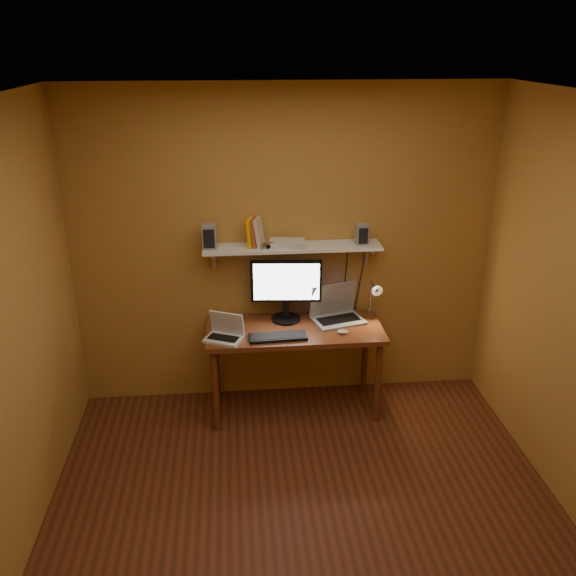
{
  "coord_description": "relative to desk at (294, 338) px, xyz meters",
  "views": [
    {
      "loc": [
        -0.41,
        -3.04,
        2.88
      ],
      "look_at": [
        -0.02,
        1.18,
        1.14
      ],
      "focal_mm": 38.0,
      "sensor_mm": 36.0,
      "label": 1
    }
  ],
  "objects": [
    {
      "name": "room",
      "position": [
        -0.05,
        -1.28,
        0.64
      ],
      "size": [
        3.44,
        3.24,
        2.64
      ],
      "color": "#602A18",
      "rests_on": "ground"
    },
    {
      "name": "desk_lamp",
      "position": [
        0.66,
        0.13,
        0.29
      ],
      "size": [
        0.09,
        0.23,
        0.38
      ],
      "color": "silver",
      "rests_on": "desk"
    },
    {
      "name": "speaker_right",
      "position": [
        0.55,
        0.18,
        0.79
      ],
      "size": [
        0.1,
        0.1,
        0.16
      ],
      "primitive_type": "cube",
      "rotation": [
        0.0,
        0.0,
        0.08
      ],
      "color": "gray",
      "rests_on": "wall_shelf"
    },
    {
      "name": "monitor",
      "position": [
        -0.05,
        0.16,
        0.37
      ],
      "size": [
        0.57,
        0.26,
        0.51
      ],
      "rotation": [
        0.0,
        0.0,
        -0.09
      ],
      "color": "black",
      "rests_on": "desk"
    },
    {
      "name": "wall_shelf",
      "position": [
        -0.0,
        0.19,
        0.69
      ],
      "size": [
        1.4,
        0.25,
        0.21
      ],
      "color": "white",
      "rests_on": "room"
    },
    {
      "name": "laptop",
      "position": [
        0.35,
        0.13,
        0.16
      ],
      "size": [
        0.46,
        0.38,
        0.29
      ],
      "rotation": [
        0.0,
        0.0,
        0.28
      ],
      "color": "gray",
      "rests_on": "desk"
    },
    {
      "name": "desk",
      "position": [
        0.0,
        0.0,
        0.0
      ],
      "size": [
        1.4,
        0.6,
        0.75
      ],
      "color": "brown",
      "rests_on": "ground"
    },
    {
      "name": "keyboard",
      "position": [
        -0.15,
        -0.17,
        0.1
      ],
      "size": [
        0.45,
        0.17,
        0.02
      ],
      "primitive_type": "cube",
      "rotation": [
        0.0,
        0.0,
        0.06
      ],
      "color": "black",
      "rests_on": "desk"
    },
    {
      "name": "netbook",
      "position": [
        -0.55,
        -0.13,
        0.14
      ],
      "size": [
        0.33,
        0.29,
        0.21
      ],
      "rotation": [
        0.0,
        0.0,
        -0.42
      ],
      "color": "silver",
      "rests_on": "desk"
    },
    {
      "name": "shelf_camera",
      "position": [
        -0.2,
        0.12,
        0.74
      ],
      "size": [
        0.1,
        0.05,
        0.06
      ],
      "color": "silver",
      "rests_on": "wall_shelf"
    },
    {
      "name": "mouse",
      "position": [
        0.36,
        -0.13,
        0.1
      ],
      "size": [
        0.1,
        0.07,
        0.03
      ],
      "primitive_type": "ellipsoid",
      "rotation": [
        0.0,
        0.0,
        -0.2
      ],
      "color": "silver",
      "rests_on": "desk"
    },
    {
      "name": "speaker_left",
      "position": [
        -0.64,
        0.18,
        0.81
      ],
      "size": [
        0.11,
        0.11,
        0.19
      ],
      "primitive_type": "cube",
      "rotation": [
        0.0,
        0.0,
        -0.07
      ],
      "color": "gray",
      "rests_on": "wall_shelf"
    },
    {
      "name": "router",
      "position": [
        -0.04,
        0.18,
        0.73
      ],
      "size": [
        0.29,
        0.21,
        0.05
      ],
      "primitive_type": "cube",
      "rotation": [
        0.0,
        0.0,
        -0.12
      ],
      "color": "silver",
      "rests_on": "wall_shelf"
    },
    {
      "name": "books",
      "position": [
        -0.29,
        0.21,
        0.82
      ],
      "size": [
        0.15,
        0.16,
        0.22
      ],
      "color": "#F0A205",
      "rests_on": "wall_shelf"
    }
  ]
}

